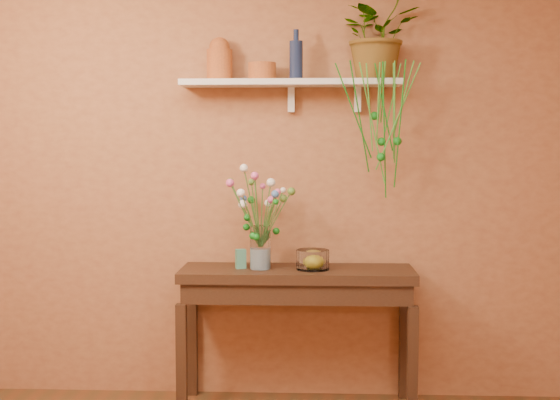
# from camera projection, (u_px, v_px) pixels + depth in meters

# --- Properties ---
(room) EXTENTS (4.04, 4.04, 2.70)m
(room) POSITION_uv_depth(u_px,v_px,m) (261.00, 205.00, 2.54)
(room) COLOR #5B321A
(room) RESTS_ON ground
(sideboard) EXTENTS (1.37, 0.44, 0.83)m
(sideboard) POSITION_uv_depth(u_px,v_px,m) (297.00, 289.00, 4.34)
(sideboard) COLOR #3E2618
(sideboard) RESTS_ON ground
(wall_shelf) EXTENTS (1.30, 0.24, 0.19)m
(wall_shelf) POSITION_uv_depth(u_px,v_px,m) (293.00, 84.00, 4.36)
(wall_shelf) COLOR white
(wall_shelf) RESTS_ON room
(terracotta_jug) EXTENTS (0.16, 0.16, 0.26)m
(terracotta_jug) POSITION_uv_depth(u_px,v_px,m) (220.00, 60.00, 4.40)
(terracotta_jug) COLOR #B95A1F
(terracotta_jug) RESTS_ON wall_shelf
(terracotta_pot) EXTENTS (0.20, 0.20, 0.10)m
(terracotta_pot) POSITION_uv_depth(u_px,v_px,m) (262.00, 71.00, 4.35)
(terracotta_pot) COLOR #B95A1F
(terracotta_pot) RESTS_ON wall_shelf
(blue_bottle) EXTENTS (0.10, 0.10, 0.29)m
(blue_bottle) POSITION_uv_depth(u_px,v_px,m) (296.00, 59.00, 4.32)
(blue_bottle) COLOR #162244
(blue_bottle) RESTS_ON wall_shelf
(spider_plant) EXTENTS (0.61, 0.57, 0.53)m
(spider_plant) POSITION_uv_depth(u_px,v_px,m) (378.00, 34.00, 4.34)
(spider_plant) COLOR #16731A
(spider_plant) RESTS_ON wall_shelf
(plant_fronds) EXTENTS (0.49, 0.33, 0.78)m
(plant_fronds) POSITION_uv_depth(u_px,v_px,m) (383.00, 125.00, 4.23)
(plant_fronds) COLOR #16731A
(plant_fronds) RESTS_ON wall_shelf
(glass_vase) EXTENTS (0.12, 0.12, 0.25)m
(glass_vase) POSITION_uv_depth(u_px,v_px,m) (260.00, 251.00, 4.32)
(glass_vase) COLOR white
(glass_vase) RESTS_ON sideboard
(bouquet) EXTENTS (0.41, 0.40, 0.49)m
(bouquet) POSITION_uv_depth(u_px,v_px,m) (258.00, 201.00, 4.30)
(bouquet) COLOR #386B28
(bouquet) RESTS_ON glass_vase
(glass_bowl) EXTENTS (0.19, 0.19, 0.12)m
(glass_bowl) POSITION_uv_depth(u_px,v_px,m) (313.00, 260.00, 4.30)
(glass_bowl) COLOR white
(glass_bowl) RESTS_ON sideboard
(lemon) EXTENTS (0.08, 0.08, 0.08)m
(lemon) POSITION_uv_depth(u_px,v_px,m) (314.00, 261.00, 4.30)
(lemon) COLOR yellow
(lemon) RESTS_ON glass_bowl
(carton) EXTENTS (0.07, 0.06, 0.11)m
(carton) POSITION_uv_depth(u_px,v_px,m) (241.00, 259.00, 4.34)
(carton) COLOR teal
(carton) RESTS_ON sideboard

